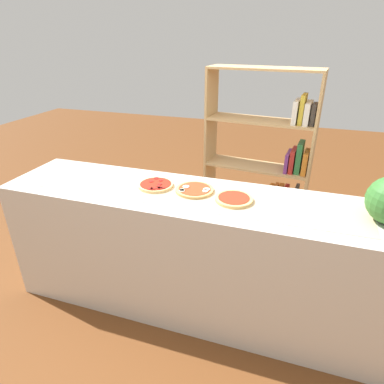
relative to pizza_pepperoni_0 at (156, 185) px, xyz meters
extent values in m
plane|color=brown|center=(0.28, -0.04, -0.95)|extent=(12.00, 12.00, 0.00)
cube|color=beige|center=(0.28, -0.04, -0.48)|extent=(2.64, 0.62, 0.94)
cube|color=tan|center=(0.28, -0.04, -0.01)|extent=(2.18, 0.41, 0.00)
cylinder|color=#E5C17F|center=(0.00, 0.00, 0.00)|extent=(0.24, 0.24, 0.02)
cylinder|color=#AD2314|center=(0.00, 0.00, 0.01)|extent=(0.21, 0.21, 0.00)
cylinder|color=maroon|center=(0.03, 0.00, 0.01)|extent=(0.03, 0.03, 0.00)
cylinder|color=maroon|center=(0.02, -0.08, 0.01)|extent=(0.03, 0.03, 0.00)
cylinder|color=maroon|center=(0.08, -0.05, 0.01)|extent=(0.03, 0.03, 0.00)
cylinder|color=maroon|center=(0.05, -0.06, 0.01)|extent=(0.03, 0.03, 0.00)
cylinder|color=maroon|center=(0.04, -0.04, 0.01)|extent=(0.03, 0.03, 0.00)
cylinder|color=maroon|center=(0.06, -0.06, 0.01)|extent=(0.03, 0.03, 0.00)
cylinder|color=maroon|center=(0.00, -0.09, 0.01)|extent=(0.04, 0.04, 0.00)
cylinder|color=maroon|center=(-0.04, 0.02, 0.01)|extent=(0.03, 0.03, 0.00)
cylinder|color=maroon|center=(0.01, 0.06, 0.01)|extent=(0.03, 0.03, 0.00)
cylinder|color=maroon|center=(-0.03, 0.09, 0.01)|extent=(0.03, 0.03, 0.00)
cylinder|color=tan|center=(0.28, 0.01, 0.00)|extent=(0.26, 0.26, 0.02)
cylinder|color=red|center=(0.28, 0.01, 0.01)|extent=(0.22, 0.22, 0.00)
cylinder|color=#EFE5CC|center=(0.21, -0.05, 0.01)|extent=(0.04, 0.04, 0.00)
cylinder|color=#EFE5CC|center=(0.36, -0.01, 0.01)|extent=(0.04, 0.04, 0.00)
cylinder|color=#EFE5CC|center=(0.22, 0.01, 0.01)|extent=(0.05, 0.05, 0.00)
cylinder|color=#EFE5CC|center=(0.21, -0.05, 0.01)|extent=(0.04, 0.04, 0.00)
cylinder|color=#EFE5CC|center=(0.36, 0.02, 0.01)|extent=(0.05, 0.05, 0.00)
cylinder|color=#DBB26B|center=(0.56, -0.05, 0.00)|extent=(0.24, 0.24, 0.02)
cylinder|color=red|center=(0.56, -0.05, 0.01)|extent=(0.20, 0.20, 0.00)
cube|color=tan|center=(1.03, 0.84, -0.12)|extent=(0.05, 0.28, 1.66)
cube|color=tan|center=(0.14, 0.94, -0.12)|extent=(0.05, 0.28, 1.66)
cube|color=tan|center=(0.58, 0.89, -0.94)|extent=(0.90, 0.37, 0.02)
cube|color=#753384|center=(0.99, 0.84, -0.83)|extent=(0.05, 0.17, 0.20)
cube|color=silver|center=(0.95, 0.85, -0.83)|extent=(0.05, 0.21, 0.21)
cube|color=orange|center=(0.90, 0.85, -0.82)|extent=(0.06, 0.23, 0.22)
cube|color=tan|center=(0.58, 0.89, -0.53)|extent=(0.90, 0.37, 0.02)
cube|color=#2D753D|center=(0.99, 0.84, -0.43)|extent=(0.06, 0.22, 0.17)
cube|color=#47423D|center=(0.95, 0.85, -0.39)|extent=(0.05, 0.22, 0.26)
cube|color=orange|center=(0.91, 0.85, -0.43)|extent=(0.06, 0.20, 0.19)
cube|color=#B22823|center=(0.86, 0.86, -0.40)|extent=(0.06, 0.22, 0.24)
cube|color=orange|center=(0.81, 0.86, -0.40)|extent=(0.06, 0.19, 0.24)
cube|color=orange|center=(0.77, 0.87, -0.40)|extent=(0.04, 0.16, 0.25)
cube|color=orange|center=(0.73, 0.87, -0.41)|extent=(0.06, 0.19, 0.23)
cube|color=tan|center=(0.58, 0.89, -0.12)|extent=(0.90, 0.37, 0.02)
cube|color=orange|center=(0.99, 0.84, -0.02)|extent=(0.06, 0.20, 0.19)
cube|color=#2D753D|center=(0.93, 0.85, 0.02)|extent=(0.06, 0.18, 0.26)
cube|color=#B22823|center=(0.88, 0.86, -0.01)|extent=(0.06, 0.20, 0.19)
cube|color=#753384|center=(0.84, 0.86, -0.03)|extent=(0.05, 0.22, 0.16)
cube|color=tan|center=(0.58, 0.89, 0.29)|extent=(0.90, 0.37, 0.02)
cube|color=#47423D|center=(0.99, 0.84, 0.38)|extent=(0.05, 0.17, 0.16)
cube|color=silver|center=(0.94, 0.85, 0.39)|extent=(0.07, 0.23, 0.17)
cube|color=gold|center=(0.90, 0.85, 0.41)|extent=(0.05, 0.19, 0.23)
cube|color=silver|center=(0.86, 0.86, 0.39)|extent=(0.06, 0.23, 0.18)
cube|color=tan|center=(0.58, 0.89, 0.70)|extent=(0.90, 0.37, 0.02)
camera|label=1|loc=(0.87, -1.87, 0.93)|focal=30.44mm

